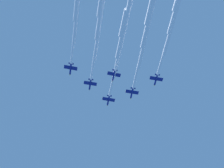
% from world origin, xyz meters
% --- Properties ---
extents(jet_lead, '(71.45, 25.05, 3.72)m').
position_xyz_m(jet_lead, '(28.52, -8.19, 160.76)').
color(jet_lead, navy).
extents(jet_port_inner, '(70.56, 25.86, 3.73)m').
position_xyz_m(jet_port_inner, '(34.65, -24.93, 161.55)').
color(jet_port_inner, navy).
extents(jet_starboard_inner, '(72.01, 26.59, 3.72)m').
position_xyz_m(jet_starboard_inner, '(43.22, 0.91, 158.10)').
color(jet_starboard_inner, navy).
extents(jet_port_mid, '(74.86, 25.55, 3.84)m').
position_xyz_m(jet_port_mid, '(51.78, -14.57, 159.98)').
color(jet_port_mid, navy).
extents(jet_starboard_mid, '(70.08, 26.04, 3.82)m').
position_xyz_m(jet_starboard_mid, '(41.03, -41.23, 160.90)').
color(jet_starboard_mid, navy).
extents(jet_port_outer, '(70.03, 25.49, 3.72)m').
position_xyz_m(jet_port_outer, '(56.27, 11.73, 161.05)').
color(jet_port_outer, navy).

